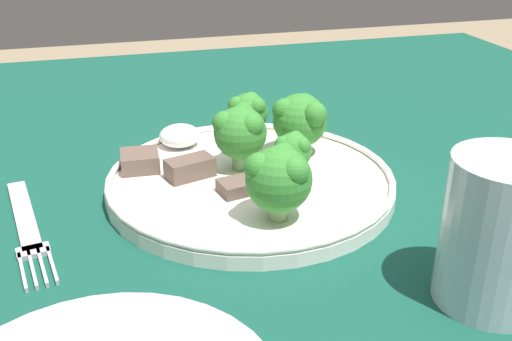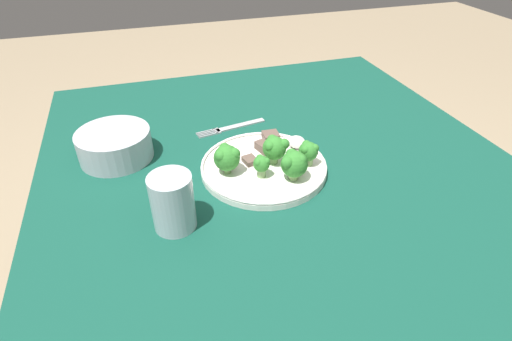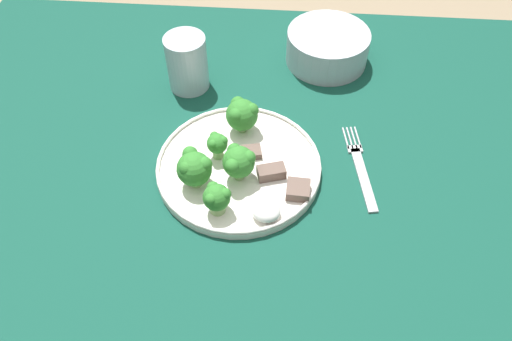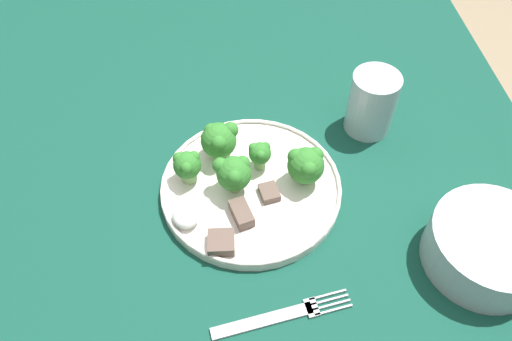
% 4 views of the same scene
% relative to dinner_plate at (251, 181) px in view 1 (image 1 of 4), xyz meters
% --- Properties ---
extents(table, '(1.11, 0.98, 0.77)m').
position_rel_dinner_plate_xyz_m(table, '(-0.01, -0.04, -0.12)').
color(table, '#114738').
rests_on(table, ground_plane).
extents(dinner_plate, '(0.26, 0.26, 0.02)m').
position_rel_dinner_plate_xyz_m(dinner_plate, '(0.00, 0.00, 0.00)').
color(dinner_plate, white).
rests_on(dinner_plate, table).
extents(fork, '(0.05, 0.17, 0.00)m').
position_rel_dinner_plate_xyz_m(fork, '(0.19, 0.02, -0.01)').
color(fork, '#B2B2B7').
rests_on(fork, table).
extents(drinking_glass, '(0.07, 0.07, 0.10)m').
position_rel_dinner_plate_xyz_m(drinking_glass, '(-0.11, 0.19, 0.04)').
color(drinking_glass, '#B2C1CC').
rests_on(drinking_glass, table).
extents(broccoli_floret_near_rim_left, '(0.03, 0.03, 0.05)m').
position_rel_dinner_plate_xyz_m(broccoli_floret_near_rim_left, '(-0.03, 0.02, 0.03)').
color(broccoli_floret_near_rim_left, '#7FA866').
rests_on(broccoli_floret_near_rim_left, dinner_plate).
extents(broccoli_floret_center_left, '(0.05, 0.05, 0.06)m').
position_rel_dinner_plate_xyz_m(broccoli_floret_center_left, '(-0.00, 0.08, 0.04)').
color(broccoli_floret_center_left, '#7FA866').
rests_on(broccoli_floret_center_left, dinner_plate).
extents(broccoli_floret_back_left, '(0.04, 0.04, 0.05)m').
position_rel_dinner_plate_xyz_m(broccoli_floret_back_left, '(-0.02, -0.09, 0.03)').
color(broccoli_floret_back_left, '#7FA866').
rests_on(broccoli_floret_back_left, dinner_plate).
extents(broccoli_floret_front_left, '(0.05, 0.05, 0.06)m').
position_rel_dinner_plate_xyz_m(broccoli_floret_front_left, '(0.00, -0.02, 0.04)').
color(broccoli_floret_front_left, '#7FA866').
rests_on(broccoli_floret_front_left, dinner_plate).
extents(broccoli_floret_center_back, '(0.05, 0.05, 0.06)m').
position_rel_dinner_plate_xyz_m(broccoli_floret_center_back, '(-0.06, -0.04, 0.04)').
color(broccoli_floret_center_back, '#7FA866').
rests_on(broccoli_floret_center_back, dinner_plate).
extents(meat_slice_front_slice, '(0.04, 0.04, 0.02)m').
position_rel_dinner_plate_xyz_m(meat_slice_front_slice, '(0.09, -0.05, 0.01)').
color(meat_slice_front_slice, brown).
rests_on(meat_slice_front_slice, dinner_plate).
extents(meat_slice_middle_slice, '(0.03, 0.03, 0.01)m').
position_rel_dinner_plate_xyz_m(meat_slice_middle_slice, '(0.02, 0.02, 0.01)').
color(meat_slice_middle_slice, brown).
rests_on(meat_slice_middle_slice, dinner_plate).
extents(meat_slice_rear_slice, '(0.05, 0.03, 0.02)m').
position_rel_dinner_plate_xyz_m(meat_slice_rear_slice, '(0.05, -0.02, 0.01)').
color(meat_slice_rear_slice, brown).
rests_on(meat_slice_rear_slice, dinner_plate).
extents(sauce_dollop, '(0.04, 0.04, 0.02)m').
position_rel_dinner_plate_xyz_m(sauce_dollop, '(0.05, -0.09, 0.01)').
color(sauce_dollop, white).
rests_on(sauce_dollop, dinner_plate).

